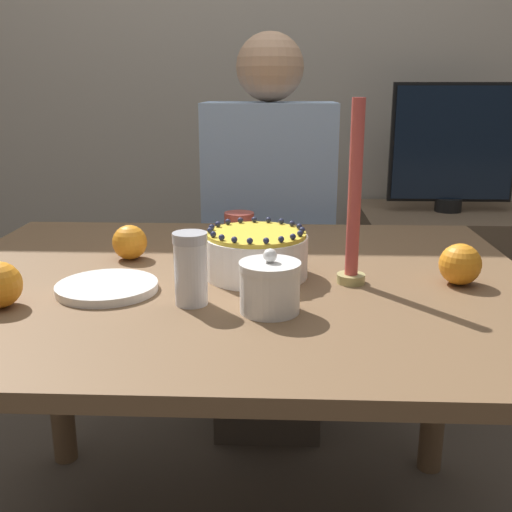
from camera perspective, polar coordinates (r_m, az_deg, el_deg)
name	(u,v)px	position (r m, az deg, el deg)	size (l,w,h in m)	color
wall_behind	(258,38)	(2.57, 0.19, 20.04)	(8.00, 0.05, 2.60)	#ADA393
dining_table	(232,330)	(1.27, -2.33, -7.05)	(1.24, 0.98, 0.74)	brown
cake	(256,254)	(1.22, 0.00, 0.19)	(0.21, 0.21, 0.10)	white
sugar_bowl	(270,287)	(1.02, 1.32, -2.92)	(0.11, 0.11, 0.11)	white
sugar_shaker	(191,268)	(1.06, -6.24, -1.18)	(0.06, 0.06, 0.13)	white
plate_stack	(107,287)	(1.17, -14.00, -2.91)	(0.19, 0.19, 0.02)	white
candle	(354,208)	(1.16, 9.32, 4.52)	(0.06, 0.06, 0.36)	tan
cup	(239,229)	(1.45, -1.67, 2.55)	(0.07, 0.07, 0.08)	#993D33
orange_fruit_1	(130,242)	(1.37, -11.94, 1.29)	(0.08, 0.08, 0.08)	orange
orange_fruit_2	(460,264)	(1.23, 18.87, -0.75)	(0.08, 0.08, 0.08)	orange
person_man_blue_shirt	(269,266)	(1.93, 1.22, -0.93)	(0.40, 0.34, 1.27)	#473D33
side_cabinet	(440,292)	(2.48, 17.14, -3.32)	(0.65, 0.49, 0.65)	brown
tv_monitor	(453,147)	(2.37, 18.25, 9.87)	(0.46, 0.10, 0.47)	black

